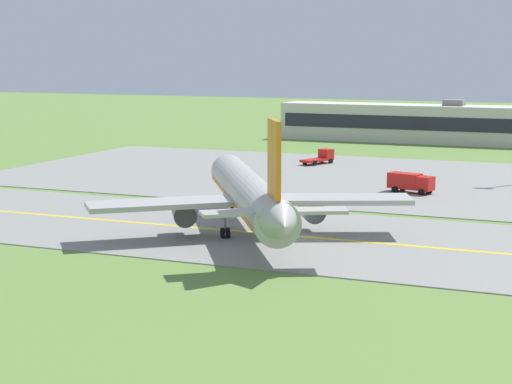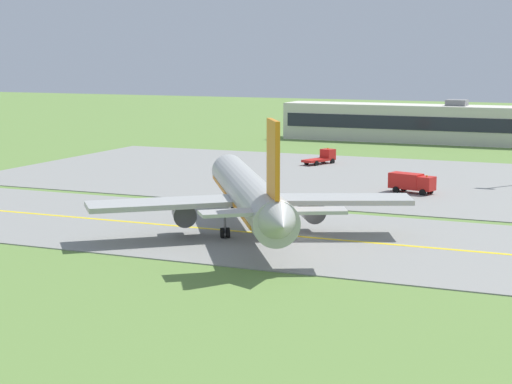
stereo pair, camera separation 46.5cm
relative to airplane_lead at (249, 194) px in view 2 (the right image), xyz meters
The scene contains 9 objects.
ground_plane 6.81m from the airplane_lead, ahead, with size 500.00×500.00×0.00m, color olive.
taxiway_strip 6.78m from the airplane_lead, ahead, with size 240.00×28.00×0.10m, color gray.
apron_pad 45.58m from the airplane_lead, 70.22° to the left, with size 140.00×52.00×0.10m, color gray.
taxiway_centreline 6.75m from the airplane_lead, ahead, with size 220.00×0.60×0.01m, color yellow.
airplane_lead is the anchor object (origin of this frame).
service_truck_baggage 58.12m from the airplane_lead, 101.42° to the left, with size 4.22×6.71×2.59m.
service_truck_fuel 33.76m from the airplane_lead, 74.54° to the left, with size 6.33×3.60×2.60m.
terminal_building 99.04m from the airplane_lead, 94.48° to the left, with size 50.69×8.94×8.80m.
traffic_cone_near_edge 15.55m from the airplane_lead, 118.67° to the left, with size 0.44×0.44×0.60m, color orange.
Camera 2 is at (29.66, -81.17, 18.26)m, focal length 62.28 mm.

